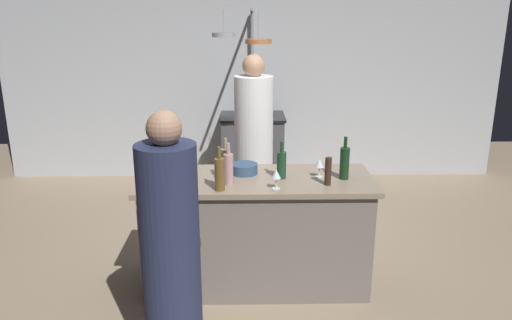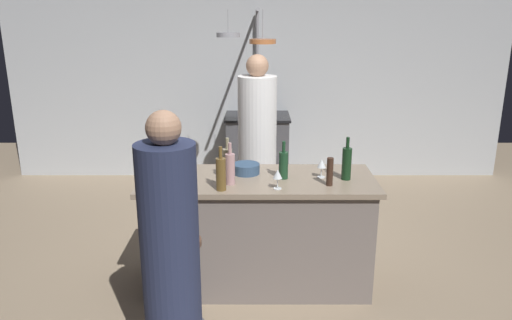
# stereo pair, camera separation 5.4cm
# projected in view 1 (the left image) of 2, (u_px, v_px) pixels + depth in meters

# --- Properties ---
(ground_plane) EXTENTS (9.00, 9.00, 0.00)m
(ground_plane) POSITION_uv_depth(u_px,v_px,m) (256.00, 282.00, 4.07)
(ground_plane) COLOR gray
(back_wall) EXTENTS (6.40, 0.16, 2.60)m
(back_wall) POSITION_uv_depth(u_px,v_px,m) (252.00, 78.00, 6.42)
(back_wall) COLOR #B2B7BC
(back_wall) RESTS_ON ground_plane
(kitchen_island) EXTENTS (1.80, 0.72, 0.90)m
(kitchen_island) POSITION_uv_depth(u_px,v_px,m) (256.00, 231.00, 3.94)
(kitchen_island) COLOR slate
(kitchen_island) RESTS_ON ground_plane
(stove_range) EXTENTS (0.80, 0.64, 0.89)m
(stove_range) POSITION_uv_depth(u_px,v_px,m) (253.00, 150.00, 6.29)
(stove_range) COLOR #47474C
(stove_range) RESTS_ON ground_plane
(chef) EXTENTS (0.37, 0.37, 1.75)m
(chef) POSITION_uv_depth(u_px,v_px,m) (254.00, 152.00, 4.83)
(chef) COLOR white
(chef) RESTS_ON ground_plane
(bar_stool_left) EXTENTS (0.28, 0.28, 0.68)m
(bar_stool_left) POSITION_uv_depth(u_px,v_px,m) (183.00, 281.00, 3.36)
(bar_stool_left) COLOR #4C4C51
(bar_stool_left) RESTS_ON ground_plane
(guest_left) EXTENTS (0.34, 0.34, 1.62)m
(guest_left) POSITION_uv_depth(u_px,v_px,m) (171.00, 258.00, 2.88)
(guest_left) COLOR #262D4C
(guest_left) RESTS_ON ground_plane
(overhead_pot_rack) EXTENTS (0.60, 1.32, 2.17)m
(overhead_pot_rack) POSITION_uv_depth(u_px,v_px,m) (248.00, 58.00, 5.54)
(overhead_pot_rack) COLOR gray
(overhead_pot_rack) RESTS_ON ground_plane
(pepper_mill) EXTENTS (0.05, 0.05, 0.21)m
(pepper_mill) POSITION_uv_depth(u_px,v_px,m) (328.00, 171.00, 3.63)
(pepper_mill) COLOR #382319
(pepper_mill) RESTS_ON kitchen_island
(wine_bottle_white) EXTENTS (0.07, 0.07, 0.33)m
(wine_bottle_white) POSITION_uv_depth(u_px,v_px,m) (226.00, 164.00, 3.73)
(wine_bottle_white) COLOR gray
(wine_bottle_white) RESTS_ON kitchen_island
(wine_bottle_amber) EXTENTS (0.07, 0.07, 0.32)m
(wine_bottle_amber) POSITION_uv_depth(u_px,v_px,m) (220.00, 174.00, 3.51)
(wine_bottle_amber) COLOR brown
(wine_bottle_amber) RESTS_ON kitchen_island
(wine_bottle_rose) EXTENTS (0.07, 0.07, 0.32)m
(wine_bottle_rose) POSITION_uv_depth(u_px,v_px,m) (228.00, 168.00, 3.64)
(wine_bottle_rose) COLOR #B78C8E
(wine_bottle_rose) RESTS_ON kitchen_island
(wine_bottle_green) EXTENTS (0.07, 0.07, 0.29)m
(wine_bottle_green) POSITION_uv_depth(u_px,v_px,m) (282.00, 164.00, 3.77)
(wine_bottle_green) COLOR #193D23
(wine_bottle_green) RESTS_ON kitchen_island
(wine_bottle_red) EXTENTS (0.07, 0.07, 0.33)m
(wine_bottle_red) POSITION_uv_depth(u_px,v_px,m) (344.00, 162.00, 3.76)
(wine_bottle_red) COLOR #143319
(wine_bottle_red) RESTS_ON kitchen_island
(wine_glass_near_right_guest) EXTENTS (0.07, 0.07, 0.15)m
(wine_glass_near_right_guest) POSITION_uv_depth(u_px,v_px,m) (276.00, 175.00, 3.55)
(wine_glass_near_right_guest) COLOR silver
(wine_glass_near_right_guest) RESTS_ON kitchen_island
(wine_glass_by_chef) EXTENTS (0.07, 0.07, 0.15)m
(wine_glass_by_chef) POSITION_uv_depth(u_px,v_px,m) (319.00, 164.00, 3.80)
(wine_glass_by_chef) COLOR silver
(wine_glass_by_chef) RESTS_ON kitchen_island
(mixing_bowl_wooden) EXTENTS (0.14, 0.14, 0.07)m
(mixing_bowl_wooden) POSITION_uv_depth(u_px,v_px,m) (158.00, 178.00, 3.70)
(mixing_bowl_wooden) COLOR brown
(mixing_bowl_wooden) RESTS_ON kitchen_island
(mixing_bowl_blue) EXTENTS (0.21, 0.21, 0.08)m
(mixing_bowl_blue) POSITION_uv_depth(u_px,v_px,m) (244.00, 169.00, 3.90)
(mixing_bowl_blue) COLOR #334C6B
(mixing_bowl_blue) RESTS_ON kitchen_island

